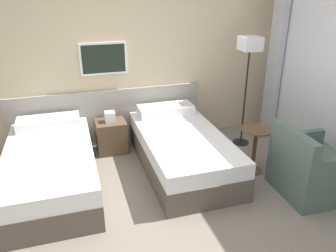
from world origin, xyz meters
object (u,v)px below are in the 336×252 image
(side_table, at_px, (255,142))
(bed_near_window, at_px, (181,149))
(nightstand, at_px, (111,135))
(floor_lamp, at_px, (249,55))
(armchair, at_px, (311,171))
(bed_near_door, at_px, (51,168))

(side_table, bearing_deg, bed_near_window, 155.36)
(nightstand, height_order, floor_lamp, floor_lamp)
(bed_near_window, distance_m, armchair, 1.55)
(bed_near_door, height_order, nightstand, bed_near_door)
(floor_lamp, relative_size, armchair, 1.97)
(bed_near_door, xyz_separation_m, side_table, (2.44, -0.38, 0.16))
(armchair, bearing_deg, bed_near_window, 53.39)
(side_table, height_order, armchair, armchair)
(floor_lamp, bearing_deg, side_table, -108.58)
(nightstand, relative_size, side_table, 1.01)
(nightstand, distance_m, floor_lamp, 2.21)
(bed_near_window, bearing_deg, side_table, -24.64)
(floor_lamp, bearing_deg, bed_near_door, -171.73)
(nightstand, bearing_deg, bed_near_window, -41.51)
(floor_lamp, xyz_separation_m, side_table, (-0.26, -0.78, -0.93))
(bed_near_door, relative_size, side_table, 3.21)
(bed_near_window, bearing_deg, floor_lamp, 19.70)
(bed_near_window, relative_size, floor_lamp, 1.21)
(floor_lamp, xyz_separation_m, armchair, (0.11, -1.37, -1.05))
(side_table, xyz_separation_m, armchair, (0.37, -0.60, -0.13))
(side_table, relative_size, armchair, 0.74)
(bed_near_door, xyz_separation_m, floor_lamp, (2.70, 0.39, 1.08))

